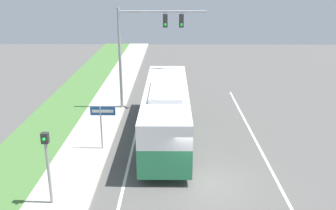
{
  "coord_description": "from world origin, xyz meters",
  "views": [
    {
      "loc": [
        -1.41,
        -15.49,
        9.0
      ],
      "look_at": [
        -1.61,
        6.53,
        1.66
      ],
      "focal_mm": 40.0,
      "sensor_mm": 36.0,
      "label": 1
    }
  ],
  "objects_px": {
    "bus": "(166,108)",
    "pedestrian_signal": "(47,157)",
    "signal_gantry": "(144,39)",
    "street_sign": "(102,119)"
  },
  "relations": [
    {
      "from": "signal_gantry",
      "to": "pedestrian_signal",
      "type": "distance_m",
      "value": 13.24
    },
    {
      "from": "signal_gantry",
      "to": "street_sign",
      "type": "distance_m",
      "value": 8.07
    },
    {
      "from": "signal_gantry",
      "to": "street_sign",
      "type": "bearing_deg",
      "value": -104.52
    },
    {
      "from": "street_sign",
      "to": "pedestrian_signal",
      "type": "bearing_deg",
      "value": -103.11
    },
    {
      "from": "bus",
      "to": "pedestrian_signal",
      "type": "bearing_deg",
      "value": -122.49
    },
    {
      "from": "signal_gantry",
      "to": "street_sign",
      "type": "relative_size",
      "value": 2.79
    },
    {
      "from": "bus",
      "to": "pedestrian_signal",
      "type": "relative_size",
      "value": 3.64
    },
    {
      "from": "bus",
      "to": "pedestrian_signal",
      "type": "distance_m",
      "value": 8.79
    },
    {
      "from": "pedestrian_signal",
      "to": "street_sign",
      "type": "xyz_separation_m",
      "value": [
        1.26,
        5.39,
        -0.36
      ]
    },
    {
      "from": "bus",
      "to": "signal_gantry",
      "type": "height_order",
      "value": "signal_gantry"
    }
  ]
}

